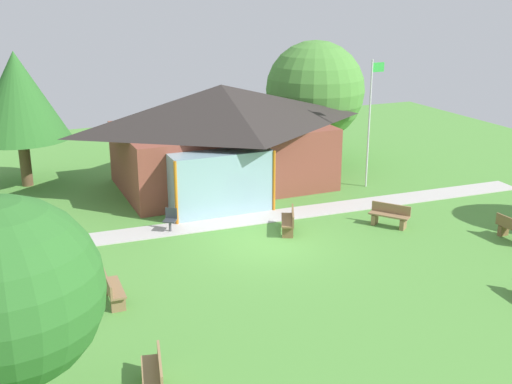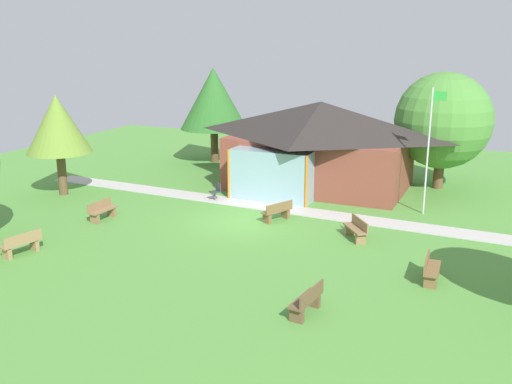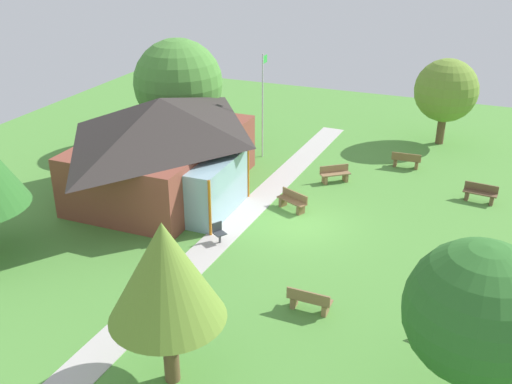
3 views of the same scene
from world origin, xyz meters
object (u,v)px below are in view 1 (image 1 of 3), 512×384
object	(u,v)px
bench_front_left	(154,376)
tree_behind_pavilion_right	(315,91)
bench_rear_near_path	(289,222)
tree_behind_pavilion_left	(18,96)
tree_lawn_corner	(6,294)
flagpole	(370,118)
pavilion	(222,135)
patio_chair_west	(170,221)
bench_mid_right	(390,216)
bench_mid_left	(113,290)

from	to	relation	value
bench_front_left	tree_behind_pavilion_right	bearing A→B (deg)	-25.96
bench_rear_near_path	tree_behind_pavilion_left	size ratio (longest dim) A/B	0.26
tree_lawn_corner	tree_behind_pavilion_left	bearing A→B (deg)	85.26
flagpole	bench_rear_near_path	world-z (taller)	flagpole
pavilion	bench_rear_near_path	size ratio (longest dim) A/B	6.43
pavilion	tree_behind_pavilion_right	size ratio (longest dim) A/B	1.63
bench_front_left	tree_lawn_corner	world-z (taller)	tree_lawn_corner
tree_behind_pavilion_right	pavilion	bearing A→B (deg)	-157.46
patio_chair_west	tree_behind_pavilion_right	world-z (taller)	tree_behind_pavilion_right
bench_mid_right	tree_lawn_corner	xyz separation A→B (m)	(-13.55, -7.11, 2.80)
bench_front_left	bench_mid_left	bearing A→B (deg)	12.07
bench_mid_right	bench_front_left	size ratio (longest dim) A/B	0.94
bench_mid_right	bench_mid_left	distance (m)	10.95
bench_mid_right	bench_mid_left	size ratio (longest dim) A/B	0.97
flagpole	bench_mid_left	bearing A→B (deg)	-152.33
bench_rear_near_path	tree_behind_pavilion_right	size ratio (longest dim) A/B	0.25
pavilion	tree_behind_pavilion_right	world-z (taller)	tree_behind_pavilion_right
flagpole	tree_lawn_corner	distance (m)	19.43
bench_front_left	tree_lawn_corner	xyz separation A→B (m)	(-2.80, -0.48, 2.80)
flagpole	bench_mid_right	size ratio (longest dim) A/B	3.87
bench_front_left	tree_behind_pavilion_left	distance (m)	17.85
tree_behind_pavilion_right	bench_rear_near_path	bearing A→B (deg)	-122.96
flagpole	bench_front_left	xyz separation A→B (m)	(-12.69, -11.25, -2.71)
bench_mid_right	tree_behind_pavilion_left	size ratio (longest dim) A/B	0.24
tree_behind_pavilion_left	tree_lawn_corner	bearing A→B (deg)	-94.74
pavilion	tree_behind_pavilion_right	distance (m)	6.52
flagpole	tree_behind_pavilion_left	world-z (taller)	tree_behind_pavilion_left
flagpole	tree_behind_pavilion_right	bearing A→B (deg)	90.20
bench_rear_near_path	flagpole	bearing A→B (deg)	-31.93
bench_mid_right	bench_mid_left	world-z (taller)	same
bench_mid_left	tree_behind_pavilion_left	size ratio (longest dim) A/B	0.25
pavilion	bench_mid_right	xyz separation A→B (m)	(3.98, -7.22, -1.96)
flagpole	tree_lawn_corner	xyz separation A→B (m)	(-15.49, -11.73, 0.09)
tree_behind_pavilion_right	tree_lawn_corner	size ratio (longest dim) A/B	1.20
pavilion	tree_lawn_corner	bearing A→B (deg)	-123.72
flagpole	tree_behind_pavilion_left	bearing A→B (deg)	156.22
bench_mid_right	bench_rear_near_path	size ratio (longest dim) A/B	0.95
bench_rear_near_path	bench_front_left	xyz separation A→B (m)	(-7.01, -7.57, 0.00)
bench_front_left	patio_chair_west	size ratio (longest dim) A/B	1.81
pavilion	bench_rear_near_path	world-z (taller)	pavilion
tree_lawn_corner	flagpole	bearing A→B (deg)	37.12
pavilion	bench_mid_left	distance (m)	11.64
tree_behind_pavilion_left	bench_mid_right	bearing A→B (deg)	-41.82
bench_front_left	tree_behind_pavilion_left	bearing A→B (deg)	16.22
flagpole	bench_mid_left	distance (m)	14.60
tree_behind_pavilion_right	bench_front_left	bearing A→B (deg)	-127.86
tree_behind_pavilion_left	patio_chair_west	bearing A→B (deg)	-61.57
bench_front_left	patio_chair_west	xyz separation A→B (m)	(3.05, 9.35, 0.01)
flagpole	patio_chair_west	world-z (taller)	flagpole
patio_chair_west	tree_lawn_corner	xyz separation A→B (m)	(-5.85, -9.83, 2.78)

